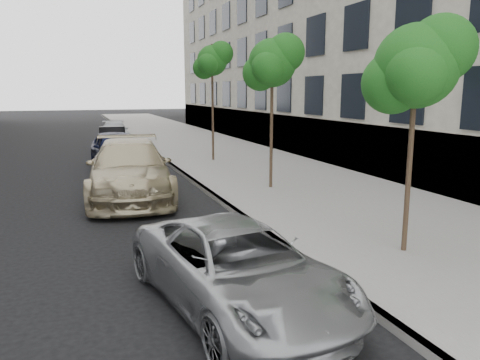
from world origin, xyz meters
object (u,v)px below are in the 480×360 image
tree_far (213,61)px  minivan (237,267)px  sedan_black (113,139)px  suv (130,169)px  sedan_blue (116,149)px  tree_near (417,66)px  sedan_rear (115,131)px  tree_mid (273,63)px

tree_far → minivan: tree_far is taller
minivan → sedan_black: size_ratio=1.15×
minivan → suv: (-0.59, 8.09, 0.24)m
tree_far → sedan_blue: bearing=179.7°
suv → tree_near: bearing=-52.8°
tree_near → sedan_black: size_ratio=1.14×
tree_far → sedan_rear: bearing=106.4°
sedan_black → minivan: bearing=-85.1°
tree_near → sedan_blue: tree_near is taller
tree_mid → sedan_black: bearing=107.3°
sedan_blue → sedan_rear: size_ratio=1.08×
tree_mid → sedan_rear: bearing=100.6°
tree_near → sedan_blue: bearing=108.2°
minivan → sedan_blue: (-0.47, 13.95, 0.16)m
tree_mid → sedan_black: tree_mid is taller
tree_mid → sedan_blue: (-4.29, 6.53, -3.27)m
minivan → sedan_rear: 25.24m
sedan_black → tree_near: bearing=-73.8°
tree_mid → minivan: (-3.82, -7.43, -3.43)m
sedan_rear → tree_near: bearing=-79.3°
tree_far → minivan: size_ratio=1.16×
tree_far → tree_mid: bearing=-90.0°
sedan_blue → sedan_black: bearing=84.3°
suv → sedan_black: bearing=93.2°
tree_near → minivan: (-3.82, -0.93, -3.02)m
sedan_rear → tree_mid: bearing=-76.5°
tree_mid → sedan_blue: tree_mid is taller
minivan → suv: 8.11m
tree_mid → tree_far: size_ratio=0.93×
tree_near → minivan: 4.96m
minivan → sedan_blue: sedan_blue is taller
tree_near → tree_far: (-0.00, 13.00, 0.85)m
tree_mid → tree_far: bearing=90.0°
sedan_black → sedan_rear: sedan_black is taller
minivan → sedan_black: 19.98m
tree_near → sedan_rear: bearing=97.8°
suv → sedan_black: (0.51, 11.89, -0.22)m
tree_near → tree_mid: bearing=90.0°
sedan_black → suv: bearing=-87.8°
tree_near → minivan: size_ratio=0.98×
tree_mid → sedan_black: (-3.90, 12.55, -3.41)m
sedan_rear → sedan_blue: bearing=-91.9°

